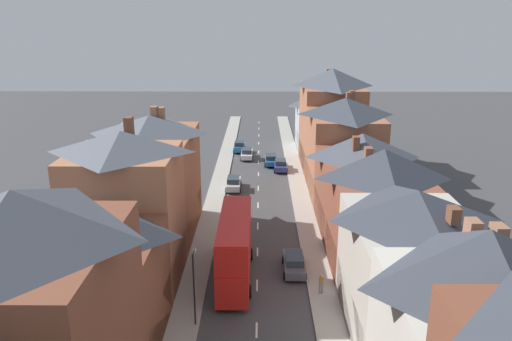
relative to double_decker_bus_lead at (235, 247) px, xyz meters
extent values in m
cube|color=#A8A399|center=(-3.29, 18.80, -2.75)|extent=(2.20, 104.00, 0.14)
cube|color=#A8A399|center=(6.91, 18.80, -2.75)|extent=(2.20, 104.00, 0.14)
cube|color=silver|center=(1.81, -7.20, -2.81)|extent=(0.14, 1.80, 0.01)
cube|color=silver|center=(1.81, -1.20, -2.81)|extent=(0.14, 1.80, 0.01)
cube|color=silver|center=(1.81, 4.80, -2.81)|extent=(0.14, 1.80, 0.01)
cube|color=silver|center=(1.81, 10.80, -2.81)|extent=(0.14, 1.80, 0.01)
cube|color=silver|center=(1.81, 16.80, -2.81)|extent=(0.14, 1.80, 0.01)
cube|color=silver|center=(1.81, 22.80, -2.81)|extent=(0.14, 1.80, 0.01)
cube|color=silver|center=(1.81, 28.80, -2.81)|extent=(0.14, 1.80, 0.01)
cube|color=silver|center=(1.81, 34.80, -2.81)|extent=(0.14, 1.80, 0.01)
cube|color=silver|center=(1.81, 40.80, -2.81)|extent=(0.14, 1.80, 0.01)
cube|color=silver|center=(1.81, 46.80, -2.81)|extent=(0.14, 1.80, 0.01)
cube|color=silver|center=(1.81, 52.80, -2.81)|extent=(0.14, 1.80, 0.01)
cube|color=silver|center=(1.81, 58.80, -2.81)|extent=(0.14, 1.80, 0.01)
cube|color=silver|center=(1.81, 64.80, -2.81)|extent=(0.14, 1.80, 0.01)
pyramid|color=#474C56|center=(-8.39, -17.27, 9.67)|extent=(8.00, 9.98, 2.32)
cube|color=brown|center=(-8.39, -8.39, 0.92)|extent=(8.00, 7.80, 7.47)
cube|color=black|center=(-4.45, -8.39, -1.22)|extent=(0.12, 7.17, 3.20)
pyramid|color=#383D47|center=(-8.39, -8.39, 5.83)|extent=(8.00, 7.80, 2.35)
cube|color=brown|center=(-9.72, -10.44, 6.40)|extent=(0.60, 0.90, 1.13)
cube|color=#B2704C|center=(-8.39, -0.58, 2.62)|extent=(8.00, 7.82, 10.88)
cube|color=olive|center=(-4.45, -0.58, -1.22)|extent=(0.12, 7.19, 3.20)
pyramid|color=#565B66|center=(-8.39, -0.58, 8.88)|extent=(8.00, 7.82, 1.62)
cube|color=brown|center=(-8.14, 1.05, 9.64)|extent=(0.60, 0.90, 1.52)
cube|color=#A36042|center=(-8.39, 9.06, 2.25)|extent=(8.00, 11.45, 10.14)
cube|color=maroon|center=(-4.45, 9.06, -1.22)|extent=(0.12, 10.53, 3.20)
pyramid|color=#565B66|center=(-8.39, 9.06, 8.18)|extent=(8.00, 11.45, 1.71)
cube|color=#99664C|center=(-8.17, 10.64, 8.90)|extent=(0.60, 0.90, 1.43)
cube|color=#99664C|center=(-7.54, 10.91, 8.83)|extent=(0.60, 0.90, 1.31)
pyramid|color=#383D47|center=(12.01, -16.89, 7.47)|extent=(8.00, 8.79, 2.95)
cube|color=#99664C|center=(13.13, -15.32, 7.97)|extent=(0.60, 0.90, 1.01)
cube|color=#99664C|center=(12.27, -14.56, 7.94)|extent=(0.60, 0.90, 0.94)
cube|color=#BCB7A8|center=(12.01, -7.09, 1.21)|extent=(8.00, 10.82, 8.05)
cube|color=#1E5133|center=(8.07, -7.09, -1.22)|extent=(0.12, 9.96, 3.20)
pyramid|color=#383D47|center=(12.01, -7.09, 6.27)|extent=(8.00, 10.82, 2.07)
cube|color=brown|center=(13.24, -9.81, 6.75)|extent=(0.60, 0.90, 0.96)
cube|color=brown|center=(12.01, 1.93, 1.17)|extent=(8.00, 7.22, 7.96)
cube|color=#1E5133|center=(8.07, 1.93, -1.22)|extent=(0.12, 6.65, 3.20)
pyramid|color=#383D47|center=(12.01, 1.93, 6.41)|extent=(8.00, 7.22, 2.53)
cube|color=brown|center=(10.88, 2.73, 6.95)|extent=(0.60, 0.90, 1.07)
cube|color=brown|center=(10.88, 2.68, 7.02)|extent=(0.60, 0.90, 1.21)
cube|color=brown|center=(12.01, 10.56, 0.92)|extent=(8.00, 10.03, 7.47)
cube|color=navy|center=(8.07, 10.56, -1.22)|extent=(0.12, 9.23, 3.20)
pyramid|color=#474C56|center=(12.01, 10.56, 5.83)|extent=(8.00, 10.03, 2.37)
cube|color=brown|center=(11.00, 8.79, 6.48)|extent=(0.60, 0.90, 1.29)
cube|color=#A36042|center=(12.01, 21.19, 2.06)|extent=(8.00, 11.22, 9.76)
cube|color=black|center=(8.07, 21.19, -1.22)|extent=(0.12, 10.32, 3.20)
pyramid|color=#383D47|center=(12.01, 21.19, 7.91)|extent=(8.00, 11.22, 1.94)
cube|color=brown|center=(12.71, 23.36, 8.56)|extent=(0.60, 0.90, 1.31)
cube|color=brown|center=(13.13, 23.59, 8.65)|extent=(0.60, 0.90, 1.47)
cube|color=#A36042|center=(12.01, 32.70, 3.00)|extent=(8.00, 11.80, 11.63)
cube|color=black|center=(8.07, 32.70, -1.22)|extent=(0.12, 10.86, 3.20)
pyramid|color=#474C56|center=(12.01, 32.70, 10.00)|extent=(8.00, 11.80, 2.38)
cube|color=#99664C|center=(11.50, 34.01, 10.51)|extent=(0.60, 0.90, 1.03)
cube|color=#ADB2B7|center=(12.01, 42.81, 0.69)|extent=(8.00, 8.42, 7.02)
cube|color=black|center=(8.07, 42.81, -1.22)|extent=(0.12, 7.75, 3.20)
pyramid|color=#474C56|center=(12.01, 42.81, 5.67)|extent=(8.00, 8.42, 2.94)
cube|color=brown|center=(11.45, 42.60, 6.27)|extent=(0.60, 0.90, 1.20)
cube|color=brown|center=(13.11, 41.11, 6.46)|extent=(0.60, 0.90, 1.59)
cube|color=red|center=(0.01, -0.02, -1.17)|extent=(2.44, 10.80, 2.50)
cube|color=red|center=(0.01, -0.02, 1.23)|extent=(2.44, 10.58, 2.30)
cube|color=red|center=(0.01, -0.02, 2.43)|extent=(2.39, 10.37, 0.10)
cube|color=#28333D|center=(0.01, 5.33, -0.97)|extent=(2.20, 0.10, 1.20)
cube|color=#28333D|center=(0.01, 5.33, 1.33)|extent=(2.20, 0.10, 1.10)
cube|color=#28333D|center=(-1.18, -0.02, -0.92)|extent=(0.06, 9.18, 0.90)
cube|color=#28333D|center=(-1.18, -0.02, 1.33)|extent=(0.06, 9.18, 0.90)
cube|color=yellow|center=(0.01, 5.33, 2.13)|extent=(1.34, 0.08, 0.32)
cylinder|color=black|center=(-1.21, 3.32, -2.32)|extent=(0.30, 1.00, 1.00)
cylinder|color=black|center=(1.23, 3.32, -2.32)|extent=(0.30, 1.00, 1.00)
cylinder|color=black|center=(-1.21, -2.99, -2.32)|extent=(0.30, 1.00, 1.00)
cylinder|color=black|center=(1.23, -2.99, -2.32)|extent=(0.30, 1.00, 1.00)
cube|color=#B7BABF|center=(-1.29, 22.45, -2.15)|extent=(1.70, 4.40, 0.71)
cube|color=#28333D|center=(-1.29, 22.23, -1.49)|extent=(1.46, 2.20, 0.60)
cylinder|color=black|center=(-2.14, 23.82, -2.51)|extent=(0.20, 0.62, 0.62)
cylinder|color=black|center=(-0.44, 23.82, -2.51)|extent=(0.20, 0.62, 0.62)
cylinder|color=black|center=(-2.14, 21.09, -2.51)|extent=(0.20, 0.62, 0.62)
cylinder|color=black|center=(-0.44, 21.09, -2.51)|extent=(0.20, 0.62, 0.62)
cube|color=navy|center=(4.91, 30.68, -2.16)|extent=(1.70, 4.29, 0.69)
cube|color=#28333D|center=(4.91, 30.46, -1.52)|extent=(1.46, 2.14, 0.60)
cylinder|color=black|center=(4.06, 32.01, -2.51)|extent=(0.20, 0.62, 0.62)
cylinder|color=black|center=(5.76, 32.01, -2.51)|extent=(0.20, 0.62, 0.62)
cylinder|color=black|center=(4.06, 29.35, -2.51)|extent=(0.20, 0.62, 0.62)
cylinder|color=black|center=(5.76, 29.35, -2.51)|extent=(0.20, 0.62, 0.62)
cube|color=#236093|center=(3.61, 33.54, -2.18)|extent=(1.70, 4.43, 0.66)
cube|color=#28333D|center=(3.61, 33.32, -1.55)|extent=(1.46, 2.22, 0.60)
cylinder|color=black|center=(2.76, 34.92, -2.51)|extent=(0.20, 0.62, 0.62)
cylinder|color=black|center=(4.46, 34.92, -2.51)|extent=(0.20, 0.62, 0.62)
cylinder|color=black|center=(2.76, 32.17, -2.51)|extent=(0.20, 0.62, 0.62)
cylinder|color=black|center=(4.46, 32.17, -2.51)|extent=(0.20, 0.62, 0.62)
cube|color=#4C515B|center=(4.91, 1.19, -2.16)|extent=(1.70, 4.51, 0.68)
cube|color=#28333D|center=(4.91, 0.97, -1.52)|extent=(1.46, 2.25, 0.60)
cylinder|color=black|center=(4.06, 2.59, -2.51)|extent=(0.20, 0.62, 0.62)
cylinder|color=black|center=(5.76, 2.59, -2.51)|extent=(0.20, 0.62, 0.62)
cylinder|color=black|center=(4.06, -0.20, -2.51)|extent=(0.20, 0.62, 0.62)
cylinder|color=black|center=(5.76, -0.20, -2.51)|extent=(0.20, 0.62, 0.62)
cube|color=#236093|center=(-1.29, 41.01, -2.11)|extent=(1.70, 3.82, 0.80)
cube|color=#28333D|center=(-1.29, 40.82, -1.41)|extent=(1.46, 1.91, 0.60)
cylinder|color=black|center=(-2.14, 42.19, -2.51)|extent=(0.20, 0.62, 0.62)
cylinder|color=black|center=(-0.44, 42.19, -2.51)|extent=(0.20, 0.62, 0.62)
cylinder|color=black|center=(-2.14, 39.82, -2.51)|extent=(0.20, 0.62, 0.62)
cylinder|color=black|center=(-0.44, 39.82, -2.51)|extent=(0.20, 0.62, 0.62)
cube|color=silver|center=(0.01, 36.88, -2.16)|extent=(1.70, 4.45, 0.69)
cube|color=#28333D|center=(0.01, 36.66, -1.52)|extent=(1.46, 2.22, 0.60)
cylinder|color=black|center=(-0.84, 38.26, -2.51)|extent=(0.20, 0.62, 0.62)
cylinder|color=black|center=(0.86, 38.26, -2.51)|extent=(0.20, 0.62, 0.62)
cylinder|color=black|center=(-0.84, 35.50, -2.51)|extent=(0.20, 0.62, 0.62)
cylinder|color=black|center=(0.86, 35.50, -2.51)|extent=(0.20, 0.62, 0.62)
cylinder|color=gray|center=(6.65, -2.59, -2.26)|extent=(0.14, 0.14, 0.84)
cylinder|color=gray|center=(6.83, -2.59, -2.26)|extent=(0.14, 0.14, 0.84)
cube|color=#A87A38|center=(6.74, -2.59, -1.57)|extent=(0.36, 0.22, 0.54)
sphere|color=tan|center=(6.74, -2.59, -1.18)|extent=(0.22, 0.22, 0.22)
cylinder|color=black|center=(-2.44, -6.76, -0.07)|extent=(0.12, 0.12, 5.50)
cylinder|color=black|center=(-2.44, -6.31, 2.58)|extent=(0.08, 0.90, 0.08)
cube|color=beige|center=(-2.44, -5.86, 2.50)|extent=(0.20, 0.32, 0.20)
camera|label=1|loc=(2.01, -36.74, 17.60)|focal=35.00mm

